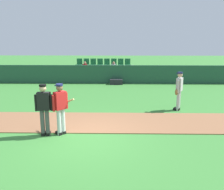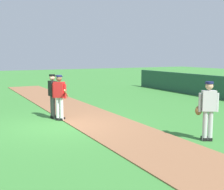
% 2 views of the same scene
% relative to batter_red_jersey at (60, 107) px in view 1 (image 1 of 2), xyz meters
% --- Properties ---
extents(ground_plane, '(80.00, 80.00, 0.00)m').
position_rel_batter_red_jersey_xyz_m(ground_plane, '(0.81, -0.32, -0.97)').
color(ground_plane, '#387A33').
extents(infield_dirt_path, '(28.00, 2.38, 0.03)m').
position_rel_batter_red_jersey_xyz_m(infield_dirt_path, '(0.81, 1.24, -0.95)').
color(infield_dirt_path, brown).
rests_on(infield_dirt_path, ground).
extents(dugout_fence, '(20.00, 0.16, 1.33)m').
position_rel_batter_red_jersey_xyz_m(dugout_fence, '(0.81, 9.81, -0.30)').
color(dugout_fence, '#234C38').
rests_on(dugout_fence, ground).
extents(stadium_bleachers, '(5.00, 2.10, 1.65)m').
position_rel_batter_red_jersey_xyz_m(stadium_bleachers, '(0.81, 11.26, -0.48)').
color(stadium_bleachers, slate).
rests_on(stadium_bleachers, ground).
extents(batter_red_jersey, '(0.73, 0.68, 1.76)m').
position_rel_batter_red_jersey_xyz_m(batter_red_jersey, '(0.00, 0.00, 0.00)').
color(batter_red_jersey, silver).
rests_on(batter_red_jersey, ground).
extents(umpire_home_plate, '(0.59, 0.33, 1.76)m').
position_rel_batter_red_jersey_xyz_m(umpire_home_plate, '(-0.52, -0.10, 0.03)').
color(umpire_home_plate, '#4C4C4C').
rests_on(umpire_home_plate, ground).
extents(runner_grey_jersey, '(0.46, 0.60, 1.76)m').
position_rel_batter_red_jersey_xyz_m(runner_grey_jersey, '(4.69, 2.98, -0.01)').
color(runner_grey_jersey, '#B2B2B2').
rests_on(runner_grey_jersey, ground).
extents(equipment_bag, '(0.90, 0.36, 0.36)m').
position_rel_batter_red_jersey_xyz_m(equipment_bag, '(1.84, 9.36, -0.79)').
color(equipment_bag, '#232328').
rests_on(equipment_bag, ground).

